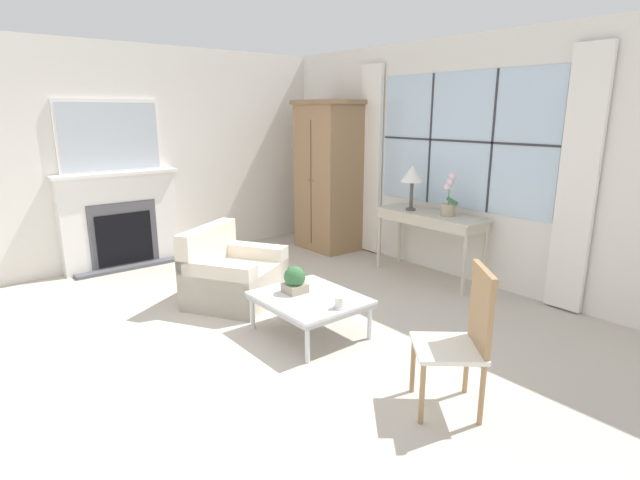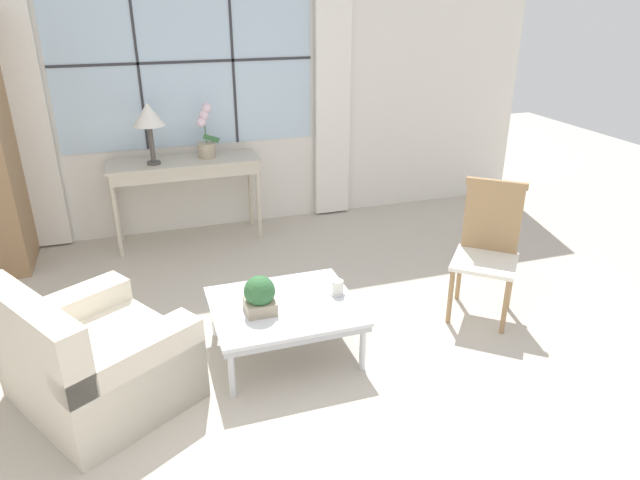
{
  "view_description": "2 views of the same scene",
  "coord_description": "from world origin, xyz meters",
  "px_view_note": "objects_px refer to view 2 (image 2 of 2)",
  "views": [
    {
      "loc": [
        3.57,
        -1.97,
        1.96
      ],
      "look_at": [
        0.48,
        0.52,
        0.94
      ],
      "focal_mm": 28.0,
      "sensor_mm": 36.0,
      "label": 1
    },
    {
      "loc": [
        -0.54,
        -2.55,
        2.23
      ],
      "look_at": [
        0.51,
        0.61,
        0.77
      ],
      "focal_mm": 32.0,
      "sensor_mm": 36.0,
      "label": 2
    }
  ],
  "objects_px": {
    "console_table": "(184,169)",
    "pillar_candle": "(338,288)",
    "armchair_upholstered": "(95,362)",
    "side_chair_wooden": "(488,242)",
    "potted_plant_small": "(260,295)",
    "potted_orchid": "(206,137)",
    "table_lamp": "(148,116)",
    "coffee_table": "(284,309)"
  },
  "relations": [
    {
      "from": "side_chair_wooden",
      "to": "pillar_candle",
      "type": "distance_m",
      "value": 1.19
    },
    {
      "from": "potted_plant_small",
      "to": "armchair_upholstered",
      "type": "bearing_deg",
      "value": -175.14
    },
    {
      "from": "table_lamp",
      "to": "side_chair_wooden",
      "type": "distance_m",
      "value": 3.05
    },
    {
      "from": "potted_orchid",
      "to": "side_chair_wooden",
      "type": "relative_size",
      "value": 0.51
    },
    {
      "from": "table_lamp",
      "to": "coffee_table",
      "type": "bearing_deg",
      "value": -72.57
    },
    {
      "from": "console_table",
      "to": "pillar_candle",
      "type": "distance_m",
      "value": 2.26
    },
    {
      "from": "potted_orchid",
      "to": "coffee_table",
      "type": "height_order",
      "value": "potted_orchid"
    },
    {
      "from": "table_lamp",
      "to": "pillar_candle",
      "type": "distance_m",
      "value": 2.43
    },
    {
      "from": "pillar_candle",
      "to": "console_table",
      "type": "bearing_deg",
      "value": 109.9
    },
    {
      "from": "console_table",
      "to": "armchair_upholstered",
      "type": "distance_m",
      "value": 2.42
    },
    {
      "from": "potted_orchid",
      "to": "potted_plant_small",
      "type": "height_order",
      "value": "potted_orchid"
    },
    {
      "from": "side_chair_wooden",
      "to": "coffee_table",
      "type": "height_order",
      "value": "side_chair_wooden"
    },
    {
      "from": "potted_plant_small",
      "to": "pillar_candle",
      "type": "bearing_deg",
      "value": 6.35
    },
    {
      "from": "table_lamp",
      "to": "coffee_table",
      "type": "xyz_separation_m",
      "value": [
        0.65,
        -2.07,
        -0.9
      ]
    },
    {
      "from": "console_table",
      "to": "pillar_candle",
      "type": "bearing_deg",
      "value": -70.1
    },
    {
      "from": "potted_orchid",
      "to": "armchair_upholstered",
      "type": "relative_size",
      "value": 0.41
    },
    {
      "from": "armchair_upholstered",
      "to": "coffee_table",
      "type": "relative_size",
      "value": 1.31
    },
    {
      "from": "potted_orchid",
      "to": "side_chair_wooden",
      "type": "distance_m",
      "value": 2.73
    },
    {
      "from": "console_table",
      "to": "potted_plant_small",
      "type": "height_order",
      "value": "console_table"
    },
    {
      "from": "table_lamp",
      "to": "pillar_candle",
      "type": "relative_size",
      "value": 4.78
    },
    {
      "from": "potted_orchid",
      "to": "side_chair_wooden",
      "type": "xyz_separation_m",
      "value": [
        1.72,
        -2.07,
        -0.43
      ]
    },
    {
      "from": "armchair_upholstered",
      "to": "side_chair_wooden",
      "type": "distance_m",
      "value": 2.75
    },
    {
      "from": "potted_orchid",
      "to": "armchair_upholstered",
      "type": "xyz_separation_m",
      "value": [
        -1.01,
        -2.28,
        -0.72
      ]
    },
    {
      "from": "potted_orchid",
      "to": "console_table",
      "type": "bearing_deg",
      "value": -172.08
    },
    {
      "from": "coffee_table",
      "to": "pillar_candle",
      "type": "xyz_separation_m",
      "value": [
        0.38,
        0.02,
        0.09
      ]
    },
    {
      "from": "coffee_table",
      "to": "pillar_candle",
      "type": "height_order",
      "value": "pillar_candle"
    },
    {
      "from": "console_table",
      "to": "armchair_upholstered",
      "type": "relative_size",
      "value": 1.13
    },
    {
      "from": "table_lamp",
      "to": "coffee_table",
      "type": "height_order",
      "value": "table_lamp"
    },
    {
      "from": "armchair_upholstered",
      "to": "pillar_candle",
      "type": "height_order",
      "value": "armchair_upholstered"
    },
    {
      "from": "table_lamp",
      "to": "potted_orchid",
      "type": "relative_size",
      "value": 1.08
    },
    {
      "from": "pillar_candle",
      "to": "table_lamp",
      "type": "bearing_deg",
      "value": 116.6
    },
    {
      "from": "table_lamp",
      "to": "pillar_candle",
      "type": "height_order",
      "value": "table_lamp"
    },
    {
      "from": "console_table",
      "to": "coffee_table",
      "type": "distance_m",
      "value": 2.19
    },
    {
      "from": "armchair_upholstered",
      "to": "potted_plant_small",
      "type": "xyz_separation_m",
      "value": [
        1.0,
        0.09,
        0.22
      ]
    },
    {
      "from": "armchair_upholstered",
      "to": "coffee_table",
      "type": "bearing_deg",
      "value": 6.27
    },
    {
      "from": "table_lamp",
      "to": "console_table",
      "type": "bearing_deg",
      "value": 11.09
    },
    {
      "from": "armchair_upholstered",
      "to": "side_chair_wooden",
      "type": "bearing_deg",
      "value": 4.34
    },
    {
      "from": "console_table",
      "to": "potted_orchid",
      "type": "height_order",
      "value": "potted_orchid"
    },
    {
      "from": "side_chair_wooden",
      "to": "console_table",
      "type": "bearing_deg",
      "value": 133.62
    },
    {
      "from": "console_table",
      "to": "side_chair_wooden",
      "type": "relative_size",
      "value": 1.38
    },
    {
      "from": "table_lamp",
      "to": "armchair_upholstered",
      "type": "height_order",
      "value": "table_lamp"
    },
    {
      "from": "console_table",
      "to": "pillar_candle",
      "type": "relative_size",
      "value": 12.05
    }
  ]
}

